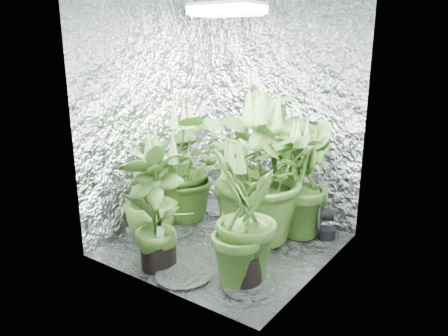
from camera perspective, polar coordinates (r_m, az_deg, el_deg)
The scene contains 12 objects.
ground at distance 3.65m, azimuth 0.30°, elevation -9.96°, with size 1.60×1.60×0.00m, color silver.
walls at distance 3.33m, azimuth 0.33°, elevation 5.69°, with size 1.62×1.62×2.00m.
grow_lamp at distance 3.28m, azimuth 0.35°, elevation 20.02°, with size 0.50×0.30×0.22m.
plant_a at distance 3.95m, azimuth -5.76°, elevation 0.43°, with size 1.13×1.13×1.13m.
plant_b at distance 3.71m, azimuth 6.50°, elevation -0.22°, with size 0.80×0.80×1.22m.
plant_c at distance 3.69m, azimuth 10.31°, elevation -1.92°, with size 0.64×0.64×1.04m.
plant_d at distance 3.59m, azimuth -9.62°, elevation -3.80°, with size 0.61×0.61×0.87m.
plant_e at distance 3.49m, azimuth 3.70°, elevation -0.40°, with size 1.32×1.32×1.28m.
plant_f at distance 3.15m, azimuth -8.81°, elevation -5.05°, with size 0.69×0.69×1.03m.
plant_g at distance 2.89m, azimuth 2.55°, elevation -6.89°, with size 0.62×0.62×1.03m.
circulation_fan at distance 3.80m, azimuth 12.88°, elevation -6.62°, with size 0.20×0.32×0.38m.
plant_label at distance 3.17m, azimuth -8.30°, elevation -8.37°, with size 0.06×0.01×0.09m, color white.
Camera 1 is at (1.89, -2.67, 1.61)m, focal length 35.00 mm.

